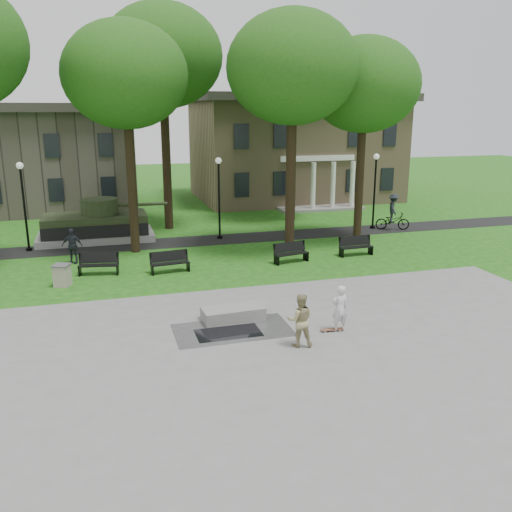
{
  "coord_description": "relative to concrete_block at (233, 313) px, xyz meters",
  "views": [
    {
      "loc": [
        -6.14,
        -18.21,
        7.29
      ],
      "look_at": [
        -0.02,
        2.84,
        1.4
      ],
      "focal_mm": 38.0,
      "sensor_mm": 36.0,
      "label": 1
    }
  ],
  "objects": [
    {
      "name": "park_bench_3",
      "position": [
        8.29,
        7.01,
        0.28
      ],
      "size": [
        1.82,
        0.59,
        1.0
      ],
      "rotation": [
        0.0,
        0.0,
        0.04
      ],
      "color": "black",
      "rests_on": "ground"
    },
    {
      "name": "tree_4",
      "position": [
        -0.16,
        16.45,
        10.15
      ],
      "size": [
        7.2,
        7.2,
        13.5
      ],
      "color": "black",
      "rests_on": "ground"
    },
    {
      "name": "skateboarder",
      "position": [
        3.23,
        -2.01,
        0.58
      ],
      "size": [
        0.62,
        0.43,
        1.62
      ],
      "primitive_type": "imported",
      "rotation": [
        0.0,
        0.0,
        3.22
      ],
      "color": "silver",
      "rests_on": "plaza"
    },
    {
      "name": "puddle",
      "position": [
        -0.45,
        -1.16,
        -0.22
      ],
      "size": [
        2.2,
        1.2,
        0.0
      ],
      "primitive_type": "cube",
      "color": "black",
      "rests_on": "plaza"
    },
    {
      "name": "pedestrian_walker",
      "position": [
        -5.78,
        9.49,
        0.63
      ],
      "size": [
        1.11,
        0.73,
        1.76
      ],
      "primitive_type": "imported",
      "rotation": [
        0.0,
        0.0,
        -0.32
      ],
      "color": "#21242C",
      "rests_on": "ground"
    },
    {
      "name": "building_left",
      "position": [
        -9.16,
        26.95,
        3.35
      ],
      "size": [
        15.0,
        10.0,
        7.2
      ],
      "primitive_type": "cube",
      "color": "#4C443D",
      "rests_on": "ground"
    },
    {
      "name": "lamp_right",
      "position": [
        12.34,
        12.75,
        2.55
      ],
      "size": [
        0.36,
        0.36,
        4.73
      ],
      "color": "black",
      "rests_on": "ground"
    },
    {
      "name": "skateboard",
      "position": [
        2.98,
        -2.0,
        -0.19
      ],
      "size": [
        0.8,
        0.27,
        0.07
      ],
      "primitive_type": "cube",
      "rotation": [
        0.0,
        0.0,
        -0.09
      ],
      "color": "brown",
      "rests_on": "plaza"
    },
    {
      "name": "park_bench_0",
      "position": [
        -4.59,
        7.19,
        0.28
      ],
      "size": [
        1.85,
        0.84,
        1.0
      ],
      "rotation": [
        0.0,
        0.0,
        -0.18
      ],
      "color": "black",
      "rests_on": "ground"
    },
    {
      "name": "tree_5",
      "position": [
        8.34,
        16.95,
        9.42
      ],
      "size": [
        6.4,
        6.4,
        12.44
      ],
      "color": "black",
      "rests_on": "ground"
    },
    {
      "name": "footpath",
      "position": [
        1.84,
        12.45,
        -0.24
      ],
      "size": [
        44.0,
        2.6,
        0.01
      ],
      "primitive_type": "cube",
      "color": "black",
      "rests_on": "ground"
    },
    {
      "name": "ground",
      "position": [
        1.84,
        0.45,
        -0.24
      ],
      "size": [
        120.0,
        120.0,
        0.0
      ],
      "primitive_type": "plane",
      "color": "#194C12",
      "rests_on": "ground"
    },
    {
      "name": "building_right",
      "position": [
        11.84,
        26.45,
        4.1
      ],
      "size": [
        17.0,
        12.0,
        8.6
      ],
      "color": "#9E8460",
      "rests_on": "ground"
    },
    {
      "name": "tree_1",
      "position": [
        -2.66,
        10.95,
        8.71
      ],
      "size": [
        6.2,
        6.2,
        11.63
      ],
      "color": "black",
      "rests_on": "ground"
    },
    {
      "name": "plaza",
      "position": [
        1.84,
        -4.55,
        -0.23
      ],
      "size": [
        22.0,
        16.0,
        0.02
      ],
      "primitive_type": "cube",
      "color": "gray",
      "rests_on": "ground"
    },
    {
      "name": "tree_3",
      "position": [
        9.84,
        9.95,
        8.35
      ],
      "size": [
        6.0,
        6.0,
        11.19
      ],
      "color": "black",
      "rests_on": "ground"
    },
    {
      "name": "friend_watching",
      "position": [
        1.5,
        -2.79,
        0.65
      ],
      "size": [
        0.97,
        0.83,
        1.74
      ],
      "primitive_type": "imported",
      "rotation": [
        0.0,
        0.0,
        2.92
      ],
      "color": "#9B9264",
      "rests_on": "plaza"
    },
    {
      "name": "park_bench_2",
      "position": [
        4.6,
        6.68,
        0.28
      ],
      "size": [
        1.85,
        0.88,
        1.0
      ],
      "rotation": [
        0.0,
        0.0,
        0.21
      ],
      "color": "black",
      "rests_on": "ground"
    },
    {
      "name": "lamp_mid",
      "position": [
        2.34,
        12.75,
        2.55
      ],
      "size": [
        0.36,
        0.36,
        4.73
      ],
      "color": "black",
      "rests_on": "ground"
    },
    {
      "name": "concrete_block",
      "position": [
        0.0,
        0.0,
        0.0
      ],
      "size": [
        2.25,
        1.12,
        0.45
      ],
      "primitive_type": "cube",
      "rotation": [
        0.0,
        0.0,
        0.06
      ],
      "color": "gray",
      "rests_on": "plaza"
    },
    {
      "name": "tank_monument",
      "position": [
        -4.62,
        14.45,
        0.61
      ],
      "size": [
        7.45,
        3.4,
        2.4
      ],
      "color": "gray",
      "rests_on": "ground"
    },
    {
      "name": "trash_bin",
      "position": [
        -6.1,
        5.83,
        0.24
      ],
      "size": [
        0.84,
        0.84,
        0.96
      ],
      "rotation": [
        0.0,
        0.0,
        -0.34
      ],
      "color": "gray",
      "rests_on": "ground"
    },
    {
      "name": "lamp_left",
      "position": [
        -8.16,
        12.75,
        2.55
      ],
      "size": [
        0.36,
        0.36,
        4.73
      ],
      "color": "black",
      "rests_on": "ground"
    },
    {
      "name": "cyclist",
      "position": [
        13.35,
        12.07,
        0.69
      ],
      "size": [
        2.22,
        1.41,
        2.29
      ],
      "rotation": [
        0.0,
        0.0,
        1.22
      ],
      "color": "black",
      "rests_on": "ground"
    },
    {
      "name": "park_bench_1",
      "position": [
        -1.39,
        6.61,
        0.28
      ],
      "size": [
        1.84,
        0.72,
        1.0
      ],
      "rotation": [
        0.0,
        0.0,
        0.11
      ],
      "color": "black",
      "rests_on": "ground"
    },
    {
      "name": "tree_2",
      "position": [
        5.34,
        8.95,
        9.07
      ],
      "size": [
        6.6,
        6.6,
        12.16
      ],
      "color": "black",
      "rests_on": "ground"
    }
  ]
}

